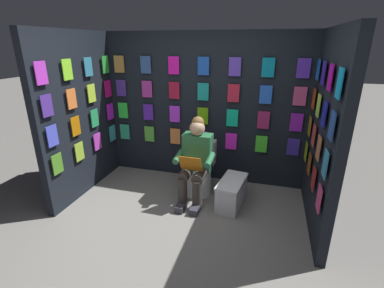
# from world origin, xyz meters

# --- Properties ---
(ground_plane) EXTENTS (30.00, 30.00, 0.00)m
(ground_plane) POSITION_xyz_m (0.00, 0.00, 0.00)
(ground_plane) COLOR gray
(display_wall_back) EXTENTS (3.24, 0.14, 2.30)m
(display_wall_back) POSITION_xyz_m (0.00, -1.70, 1.15)
(display_wall_back) COLOR black
(display_wall_back) RESTS_ON ground
(display_wall_left) EXTENTS (0.14, 1.65, 2.30)m
(display_wall_left) POSITION_xyz_m (-1.62, -0.83, 1.15)
(display_wall_left) COLOR black
(display_wall_left) RESTS_ON ground
(display_wall_right) EXTENTS (0.14, 1.65, 2.30)m
(display_wall_right) POSITION_xyz_m (1.62, -0.83, 1.15)
(display_wall_right) COLOR black
(display_wall_right) RESTS_ON ground
(toilet) EXTENTS (0.41, 0.56, 0.77)m
(toilet) POSITION_xyz_m (-0.07, -1.17, 0.33)
(toilet) COLOR white
(toilet) RESTS_ON ground
(person_reading) EXTENTS (0.53, 0.69, 1.19)m
(person_reading) POSITION_xyz_m (-0.06, -0.95, 0.60)
(person_reading) COLOR #286B42
(person_reading) RESTS_ON ground
(comic_longbox_near) EXTENTS (0.39, 0.66, 0.39)m
(comic_longbox_near) POSITION_xyz_m (-0.59, -0.91, 0.19)
(comic_longbox_near) COLOR silver
(comic_longbox_near) RESTS_ON ground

